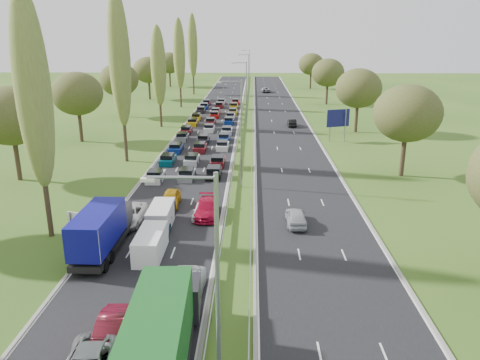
{
  "coord_description": "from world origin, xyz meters",
  "views": [
    {
      "loc": [
        5.78,
        -7.53,
        16.56
      ],
      "look_at": [
        4.41,
        40.83,
        1.5
      ],
      "focal_mm": 35.0,
      "sensor_mm": 36.0,
      "label": 1
    }
  ],
  "objects_px": {
    "near_car_2": "(128,215)",
    "blue_lorry": "(102,229)",
    "white_van_front": "(151,243)",
    "green_lorry": "(156,358)",
    "direction_sign": "(338,120)",
    "white_van_rear": "(161,215)",
    "info_sign": "(75,220)"
  },
  "relations": [
    {
      "from": "green_lorry",
      "to": "direction_sign",
      "type": "height_order",
      "value": "direction_sign"
    },
    {
      "from": "direction_sign",
      "to": "near_car_2",
      "type": "bearing_deg",
      "value": -125.33
    },
    {
      "from": "blue_lorry",
      "to": "green_lorry",
      "type": "relative_size",
      "value": 0.62
    },
    {
      "from": "near_car_2",
      "to": "white_van_front",
      "type": "bearing_deg",
      "value": -59.17
    },
    {
      "from": "white_van_rear",
      "to": "info_sign",
      "type": "xyz_separation_m",
      "value": [
        -6.97,
        -2.32,
        0.36
      ]
    },
    {
      "from": "blue_lorry",
      "to": "info_sign",
      "type": "relative_size",
      "value": 4.31
    },
    {
      "from": "direction_sign",
      "to": "white_van_rear",
      "type": "bearing_deg",
      "value": -121.43
    },
    {
      "from": "white_van_rear",
      "to": "info_sign",
      "type": "distance_m",
      "value": 7.36
    },
    {
      "from": "near_car_2",
      "to": "direction_sign",
      "type": "height_order",
      "value": "direction_sign"
    },
    {
      "from": "blue_lorry",
      "to": "white_van_front",
      "type": "bearing_deg",
      "value": -3.6
    },
    {
      "from": "blue_lorry",
      "to": "info_sign",
      "type": "height_order",
      "value": "blue_lorry"
    },
    {
      "from": "green_lorry",
      "to": "direction_sign",
      "type": "relative_size",
      "value": 2.78
    },
    {
      "from": "near_car_2",
      "to": "green_lorry",
      "type": "bearing_deg",
      "value": -69.67
    },
    {
      "from": "white_van_front",
      "to": "blue_lorry",
      "type": "bearing_deg",
      "value": 175.46
    },
    {
      "from": "near_car_2",
      "to": "green_lorry",
      "type": "relative_size",
      "value": 0.39
    },
    {
      "from": "info_sign",
      "to": "white_van_rear",
      "type": "bearing_deg",
      "value": 18.4
    },
    {
      "from": "info_sign",
      "to": "white_van_front",
      "type": "bearing_deg",
      "value": -26.26
    },
    {
      "from": "blue_lorry",
      "to": "info_sign",
      "type": "distance_m",
      "value": 4.79
    },
    {
      "from": "near_car_2",
      "to": "blue_lorry",
      "type": "xyz_separation_m",
      "value": [
        -0.42,
        -6.11,
        1.18
      ]
    },
    {
      "from": "near_car_2",
      "to": "direction_sign",
      "type": "bearing_deg",
      "value": 57.13
    },
    {
      "from": "direction_sign",
      "to": "blue_lorry",
      "type": "bearing_deg",
      "value": -121.55
    },
    {
      "from": "near_car_2",
      "to": "white_van_front",
      "type": "height_order",
      "value": "white_van_front"
    },
    {
      "from": "white_van_rear",
      "to": "direction_sign",
      "type": "height_order",
      "value": "direction_sign"
    },
    {
      "from": "blue_lorry",
      "to": "white_van_rear",
      "type": "height_order",
      "value": "blue_lorry"
    },
    {
      "from": "near_car_2",
      "to": "green_lorry",
      "type": "height_order",
      "value": "green_lorry"
    },
    {
      "from": "near_car_2",
      "to": "blue_lorry",
      "type": "height_order",
      "value": "blue_lorry"
    },
    {
      "from": "green_lorry",
      "to": "white_van_front",
      "type": "relative_size",
      "value": 2.91
    },
    {
      "from": "near_car_2",
      "to": "white_van_rear",
      "type": "distance_m",
      "value": 3.19
    },
    {
      "from": "green_lorry",
      "to": "white_van_rear",
      "type": "bearing_deg",
      "value": 97.67
    },
    {
      "from": "white_van_rear",
      "to": "info_sign",
      "type": "relative_size",
      "value": 2.33
    },
    {
      "from": "blue_lorry",
      "to": "white_van_rear",
      "type": "bearing_deg",
      "value": 58.27
    },
    {
      "from": "green_lorry",
      "to": "info_sign",
      "type": "height_order",
      "value": "green_lorry"
    }
  ]
}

